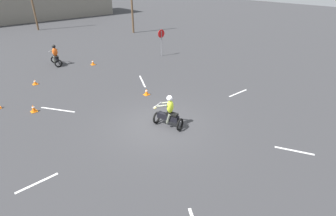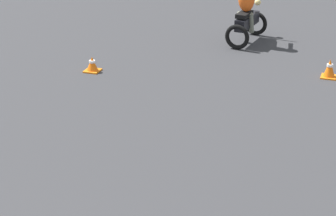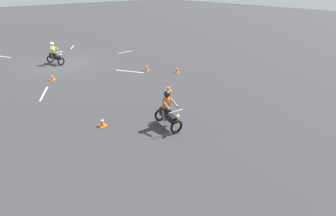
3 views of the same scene
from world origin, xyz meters
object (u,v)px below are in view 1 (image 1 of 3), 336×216
(stop_sign, at_px, (161,37))
(traffic_cone_near_right, at_px, (146,92))
(traffic_cone_far_right, at_px, (33,108))
(motorcycle_rider_background, at_px, (56,56))
(traffic_cone_mid_center, at_px, (35,82))
(motorcycle_rider_foreground, at_px, (169,113))
(traffic_cone_mid_left, at_px, (93,63))

(stop_sign, distance_m, traffic_cone_near_right, 8.51)
(traffic_cone_near_right, height_order, traffic_cone_far_right, traffic_cone_far_right)
(traffic_cone_far_right, bearing_deg, motorcycle_rider_background, 60.68)
(motorcycle_rider_background, relative_size, traffic_cone_near_right, 4.26)
(traffic_cone_mid_center, height_order, traffic_cone_far_right, traffic_cone_far_right)
(traffic_cone_mid_center, bearing_deg, motorcycle_rider_foreground, -72.85)
(motorcycle_rider_background, xyz_separation_m, traffic_cone_far_right, (-3.98, -7.08, -0.53))
(motorcycle_rider_background, bearing_deg, traffic_cone_far_right, -111.68)
(stop_sign, bearing_deg, motorcycle_rider_foreground, -128.84)
(traffic_cone_mid_left, bearing_deg, motorcycle_rider_background, 139.72)
(motorcycle_rider_foreground, relative_size, stop_sign, 0.72)
(motorcycle_rider_foreground, distance_m, motorcycle_rider_background, 13.01)
(motorcycle_rider_background, height_order, traffic_cone_mid_center, motorcycle_rider_background)
(motorcycle_rider_background, xyz_separation_m, stop_sign, (7.97, -3.60, 0.91))
(traffic_cone_far_right, bearing_deg, stop_sign, 16.27)
(traffic_cone_near_right, xyz_separation_m, traffic_cone_mid_center, (-4.52, 6.25, -0.03))
(traffic_cone_near_right, bearing_deg, traffic_cone_mid_left, 87.48)
(traffic_cone_mid_center, relative_size, traffic_cone_mid_left, 0.82)
(stop_sign, bearing_deg, motorcycle_rider_background, 155.71)
(motorcycle_rider_foreground, xyz_separation_m, motorcycle_rider_background, (-0.39, 13.00, 0.00))
(motorcycle_rider_background, height_order, traffic_cone_near_right, motorcycle_rider_background)
(traffic_cone_mid_center, bearing_deg, traffic_cone_near_right, -54.13)
(motorcycle_rider_background, xyz_separation_m, traffic_cone_mid_left, (2.19, -1.85, -0.53))
(stop_sign, height_order, traffic_cone_mid_center, stop_sign)
(traffic_cone_near_right, xyz_separation_m, traffic_cone_mid_left, (0.33, 7.49, 0.00))
(traffic_cone_far_right, bearing_deg, motorcycle_rider_foreground, -53.56)
(stop_sign, height_order, traffic_cone_mid_left, stop_sign)
(motorcycle_rider_foreground, xyz_separation_m, traffic_cone_mid_left, (1.79, 11.15, -0.53))
(traffic_cone_near_right, height_order, traffic_cone_mid_center, traffic_cone_near_right)
(motorcycle_rider_background, bearing_deg, traffic_cone_mid_left, -32.65)
(traffic_cone_mid_center, xyz_separation_m, traffic_cone_far_right, (-1.32, -3.98, 0.04))
(motorcycle_rider_background, relative_size, traffic_cone_mid_center, 5.07)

